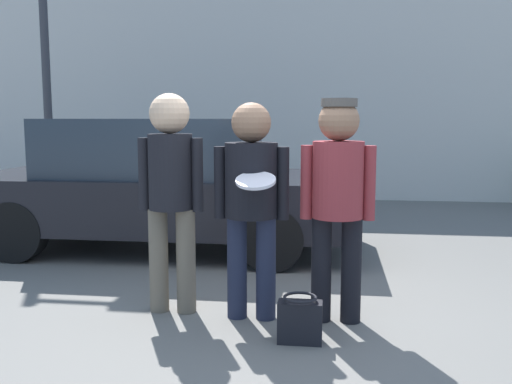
% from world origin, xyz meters
% --- Properties ---
extents(ground_plane, '(56.00, 56.00, 0.00)m').
position_xyz_m(ground_plane, '(0.00, 0.00, 0.00)').
color(ground_plane, '#66635E').
extents(storefront_building, '(24.00, 0.22, 4.41)m').
position_xyz_m(storefront_building, '(0.00, 6.73, 2.23)').
color(storefront_building, silver).
rests_on(storefront_building, ground).
extents(person_left, '(0.51, 0.34, 1.70)m').
position_xyz_m(person_left, '(-0.90, 0.18, 1.01)').
color(person_left, '#665B4C').
rests_on(person_left, ground).
extents(person_middle_with_frisbee, '(0.56, 0.61, 1.63)m').
position_xyz_m(person_middle_with_frisbee, '(-0.27, 0.11, 0.97)').
color(person_middle_with_frisbee, '#1E2338').
rests_on(person_middle_with_frisbee, ground).
extents(person_right, '(0.54, 0.37, 1.65)m').
position_xyz_m(person_right, '(0.37, 0.13, 1.00)').
color(person_right, black).
rests_on(person_right, ground).
extents(parked_car_near, '(4.38, 1.90, 1.51)m').
position_xyz_m(parked_car_near, '(-1.64, 2.32, 0.75)').
color(parked_car_near, black).
rests_on(parked_car_near, ground).
extents(handbag, '(0.30, 0.23, 0.33)m').
position_xyz_m(handbag, '(0.13, -0.32, 0.16)').
color(handbag, black).
rests_on(handbag, ground).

